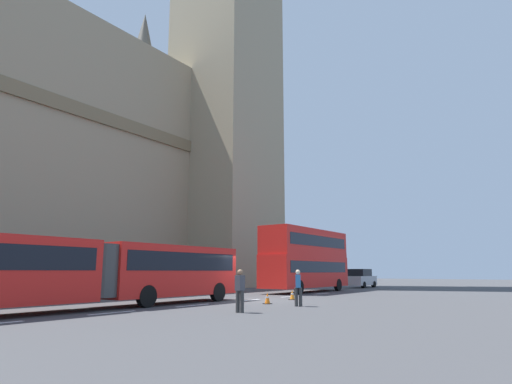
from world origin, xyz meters
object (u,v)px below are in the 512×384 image
(articulated_bus, at_px, (94,268))
(traffic_cone_middle, at_px, (292,295))
(pedestrian_by_kerb, at_px, (298,286))
(pedestrian_near_cones, at_px, (240,289))
(traffic_cone_west, at_px, (267,298))
(sedan_lead, at_px, (361,278))
(double_decker_bus, at_px, (306,257))

(articulated_bus, xyz_separation_m, traffic_cone_middle, (10.69, -3.73, -1.46))
(traffic_cone_middle, xyz_separation_m, pedestrian_by_kerb, (-4.10, -2.71, 0.63))
(pedestrian_near_cones, distance_m, pedestrian_by_kerb, 4.09)
(articulated_bus, distance_m, traffic_cone_west, 8.44)
(sedan_lead, xyz_separation_m, traffic_cone_middle, (-20.44, -3.88, -0.63))
(articulated_bus, distance_m, pedestrian_by_kerb, 9.25)
(articulated_bus, height_order, pedestrian_near_cones, articulated_bus)
(pedestrian_near_cones, bearing_deg, double_decker_bus, 19.77)
(traffic_cone_west, height_order, traffic_cone_middle, same)
(traffic_cone_west, xyz_separation_m, pedestrian_by_kerb, (-0.47, -2.05, 0.63))
(sedan_lead, distance_m, pedestrian_by_kerb, 25.40)
(traffic_cone_middle, height_order, pedestrian_near_cones, pedestrian_near_cones)
(sedan_lead, bearing_deg, traffic_cone_middle, -169.24)
(traffic_cone_west, xyz_separation_m, pedestrian_near_cones, (-4.55, -1.68, 0.63))
(sedan_lead, relative_size, pedestrian_by_kerb, 2.60)
(traffic_cone_west, distance_m, pedestrian_near_cones, 4.89)
(pedestrian_by_kerb, bearing_deg, traffic_cone_middle, 33.52)
(double_decker_bus, bearing_deg, articulated_bus, -179.99)
(traffic_cone_middle, height_order, pedestrian_by_kerb, pedestrian_by_kerb)
(sedan_lead, relative_size, traffic_cone_middle, 7.59)
(traffic_cone_middle, distance_m, pedestrian_by_kerb, 4.95)
(articulated_bus, distance_m, pedestrian_near_cones, 6.63)
(articulated_bus, relative_size, sedan_lead, 3.89)
(double_decker_bus, relative_size, sedan_lead, 2.36)
(traffic_cone_middle, xyz_separation_m, pedestrian_near_cones, (-8.17, -2.35, 0.63))
(double_decker_bus, bearing_deg, pedestrian_near_cones, -160.23)
(articulated_bus, height_order, traffic_cone_west, articulated_bus)
(pedestrian_near_cones, height_order, pedestrian_by_kerb, same)
(double_decker_bus, bearing_deg, traffic_cone_west, -160.44)
(double_decker_bus, distance_m, pedestrian_near_cones, 18.08)
(sedan_lead, relative_size, traffic_cone_west, 7.59)
(articulated_bus, xyz_separation_m, double_decker_bus, (19.44, 0.00, 0.96))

